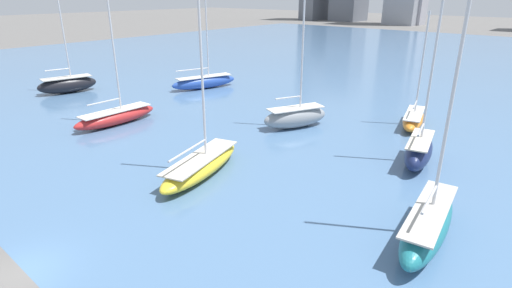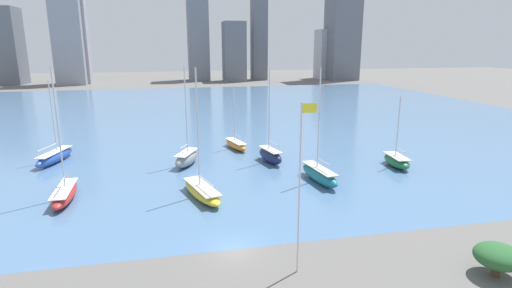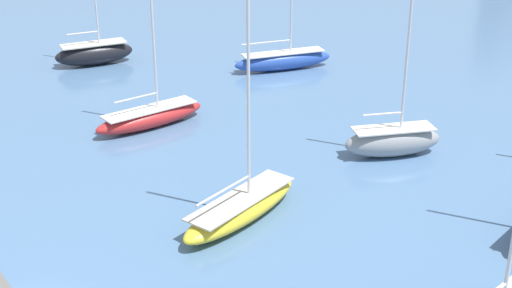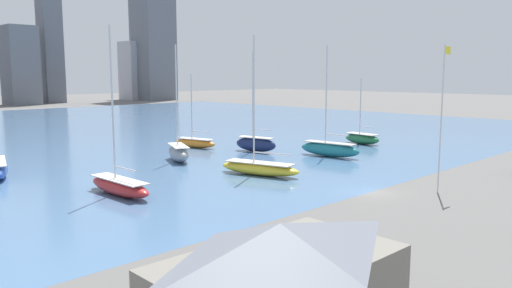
{
  "view_description": "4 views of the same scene",
  "coord_description": "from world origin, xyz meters",
  "px_view_note": "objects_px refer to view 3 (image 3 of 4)",
  "views": [
    {
      "loc": [
        18.93,
        -4.75,
        12.78
      ],
      "look_at": [
        0.23,
        17.08,
        1.8
      ],
      "focal_mm": 28.0,
      "sensor_mm": 36.0,
      "label": 1
    },
    {
      "loc": [
        -4.94,
        -31.8,
        17.71
      ],
      "look_at": [
        6.09,
        18.99,
        4.75
      ],
      "focal_mm": 28.0,
      "sensor_mm": 36.0,
      "label": 2
    },
    {
      "loc": [
        28.11,
        -7.56,
        20.82
      ],
      "look_at": [
        -0.83,
        13.53,
        5.04
      ],
      "focal_mm": 50.0,
      "sensor_mm": 36.0,
      "label": 3
    },
    {
      "loc": [
        -39.97,
        -25.42,
        11.03
      ],
      "look_at": [
        -4.27,
        11.15,
        3.92
      ],
      "focal_mm": 35.0,
      "sensor_mm": 36.0,
      "label": 4
    }
  ],
  "objects_px": {
    "sailboat_red": "(150,116)",
    "sailboat_gray": "(393,140)",
    "sailboat_black": "(94,53)",
    "sailboat_yellow": "(241,206)",
    "sailboat_blue": "(283,60)"
  },
  "relations": [
    {
      "from": "sailboat_red",
      "to": "sailboat_gray",
      "type": "bearing_deg",
      "value": 35.67
    },
    {
      "from": "sailboat_black",
      "to": "sailboat_yellow",
      "type": "bearing_deg",
      "value": 0.95
    },
    {
      "from": "sailboat_gray",
      "to": "sailboat_red",
      "type": "bearing_deg",
      "value": -118.41
    },
    {
      "from": "sailboat_blue",
      "to": "sailboat_yellow",
      "type": "relative_size",
      "value": 0.82
    },
    {
      "from": "sailboat_gray",
      "to": "sailboat_yellow",
      "type": "xyz_separation_m",
      "value": [
        1.15,
        -13.64,
        -0.31
      ]
    },
    {
      "from": "sailboat_black",
      "to": "sailboat_blue",
      "type": "distance_m",
      "value": 18.29
    },
    {
      "from": "sailboat_gray",
      "to": "sailboat_yellow",
      "type": "relative_size",
      "value": 0.97
    },
    {
      "from": "sailboat_blue",
      "to": "sailboat_red",
      "type": "distance_m",
      "value": 17.79
    },
    {
      "from": "sailboat_gray",
      "to": "sailboat_yellow",
      "type": "height_order",
      "value": "sailboat_yellow"
    },
    {
      "from": "sailboat_blue",
      "to": "sailboat_yellow",
      "type": "distance_m",
      "value": 28.67
    },
    {
      "from": "sailboat_black",
      "to": "sailboat_yellow",
      "type": "height_order",
      "value": "sailboat_yellow"
    },
    {
      "from": "sailboat_yellow",
      "to": "sailboat_black",
      "type": "bearing_deg",
      "value": 153.72
    },
    {
      "from": "sailboat_yellow",
      "to": "sailboat_blue",
      "type": "bearing_deg",
      "value": 120.74
    },
    {
      "from": "sailboat_blue",
      "to": "sailboat_gray",
      "type": "height_order",
      "value": "sailboat_gray"
    },
    {
      "from": "sailboat_black",
      "to": "sailboat_yellow",
      "type": "relative_size",
      "value": 1.0
    }
  ]
}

